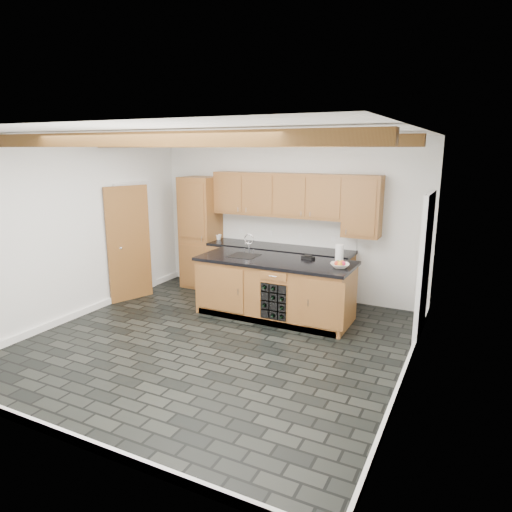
% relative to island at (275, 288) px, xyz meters
% --- Properties ---
extents(ground, '(5.00, 5.00, 0.00)m').
position_rel_island_xyz_m(ground, '(-0.31, -1.28, -0.46)').
color(ground, black).
rests_on(ground, ground).
extents(room_shell, '(5.01, 5.00, 5.00)m').
position_rel_island_xyz_m(room_shell, '(-0.39, -0.75, 1.06)').
color(room_shell, white).
rests_on(room_shell, ground).
extents(back_cabinetry, '(3.65, 0.62, 2.20)m').
position_rel_island_xyz_m(back_cabinetry, '(-0.68, 0.95, 0.51)').
color(back_cabinetry, brown).
rests_on(back_cabinetry, ground).
extents(island, '(2.48, 0.96, 0.93)m').
position_rel_island_xyz_m(island, '(0.00, 0.00, 0.00)').
color(island, brown).
rests_on(island, ground).
extents(faucet, '(0.45, 0.40, 0.34)m').
position_rel_island_xyz_m(faucet, '(-0.56, 0.05, 0.50)').
color(faucet, black).
rests_on(faucet, island).
extents(kitchen_scale, '(0.21, 0.15, 0.06)m').
position_rel_island_xyz_m(kitchen_scale, '(0.44, 0.27, 0.49)').
color(kitchen_scale, black).
rests_on(kitchen_scale, island).
extents(fruit_bowl, '(0.34, 0.34, 0.07)m').
position_rel_island_xyz_m(fruit_bowl, '(1.04, -0.04, 0.50)').
color(fruit_bowl, silver).
rests_on(fruit_bowl, island).
extents(fruit_cluster, '(0.16, 0.17, 0.07)m').
position_rel_island_xyz_m(fruit_cluster, '(1.04, -0.04, 0.53)').
color(fruit_cluster, '#BA1839').
rests_on(fruit_cluster, fruit_bowl).
extents(paper_towel, '(0.12, 0.12, 0.25)m').
position_rel_island_xyz_m(paper_towel, '(0.91, 0.36, 0.59)').
color(paper_towel, white).
rests_on(paper_towel, island).
extents(mug, '(0.11, 0.11, 0.10)m').
position_rel_island_xyz_m(mug, '(-1.61, 0.97, 0.52)').
color(mug, white).
rests_on(mug, back_cabinetry).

